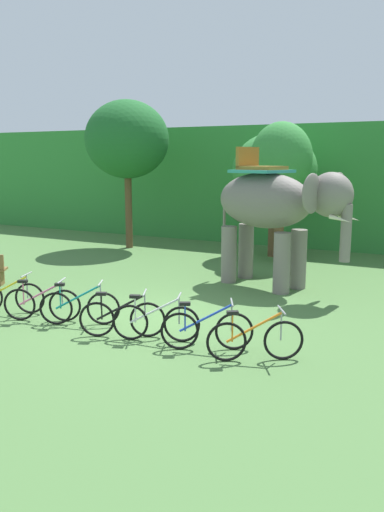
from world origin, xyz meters
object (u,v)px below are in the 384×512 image
object	(u,v)px
bike_yellow	(9,296)
bike_white	(156,322)
bike_black	(122,318)
bike_blue	(207,330)
elephant	(274,207)
tree_far_right	(274,170)
tree_right	(281,160)
tree_left	(127,140)
bike_pink	(42,304)
bike_teal	(79,307)
bike_orange	(255,339)

from	to	relation	value
bike_yellow	bike_white	distance (m)	3.95
bike_black	bike_blue	world-z (taller)	same
elephant	bike_yellow	world-z (taller)	elephant
bike_yellow	tree_far_right	bearing A→B (deg)	71.66
tree_right	bike_white	bearing A→B (deg)	-87.91
tree_right	bike_yellow	distance (m)	9.72
tree_far_right	bike_black	size ratio (longest dim) A/B	2.80
tree_left	elephant	xyz separation A→B (m)	(7.09, -3.56, -1.97)
tree_left	bike_pink	bearing A→B (deg)	-67.45
tree_right	bike_teal	size ratio (longest dim) A/B	3.01
tree_left	bike_white	bearing A→B (deg)	-53.37
bike_pink	bike_black	xyz separation A→B (m)	(2.13, -0.06, 0.00)
bike_black	bike_orange	distance (m)	2.75
elephant	bike_white	world-z (taller)	elephant
tree_far_right	bike_black	distance (m)	9.95
tree_left	bike_yellow	bearing A→B (deg)	-73.70
tree_far_right	bike_yellow	xyz separation A→B (m)	(-3.11, -9.40, -2.67)
bike_teal	tree_right	bearing A→B (deg)	79.04
tree_left	bike_black	world-z (taller)	tree_left
tree_left	bike_white	size ratio (longest dim) A/B	3.50
tree_right	elephant	size ratio (longest dim) A/B	1.10
bike_pink	bike_blue	size ratio (longest dim) A/B	1.02
bike_teal	bike_orange	world-z (taller)	same
tree_far_right	bike_white	bearing A→B (deg)	-84.98
elephant	tree_far_right	bearing A→B (deg)	108.49
tree_right	bike_black	size ratio (longest dim) A/B	2.99
bike_blue	tree_left	bearing A→B (deg)	131.00
tree_far_right	bike_white	size ratio (longest dim) A/B	2.70
bike_white	bike_orange	xyz separation A→B (m)	(2.04, -0.06, 0.00)
bike_teal	bike_orange	size ratio (longest dim) A/B	1.04
bike_blue	tree_far_right	bearing A→B (deg)	101.39
bike_pink	bike_white	xyz separation A→B (m)	(2.84, 0.04, 0.00)
tree_far_right	elephant	world-z (taller)	tree_far_right
bike_black	bike_white	world-z (taller)	same
elephant	bike_blue	size ratio (longest dim) A/B	2.73
bike_white	bike_orange	distance (m)	2.04
tree_left	bike_yellow	xyz separation A→B (m)	(2.52, -8.62, -3.79)
bike_orange	bike_yellow	bearing A→B (deg)	178.63
tree_left	tree_right	world-z (taller)	tree_left
bike_orange	tree_left	bearing A→B (deg)	134.15
bike_yellow	bike_blue	distance (m)	5.02
bike_teal	elephant	bearing A→B (deg)	62.91
tree_left	tree_far_right	bearing A→B (deg)	7.84
tree_left	bike_pink	distance (m)	10.20
tree_far_right	bike_yellow	bearing A→B (deg)	-108.34
tree_far_right	tree_left	bearing A→B (deg)	-172.16
bike_yellow	bike_pink	world-z (taller)	same
elephant	tree_right	bearing A→B (deg)	105.19
elephant	bike_teal	size ratio (longest dim) A/B	2.74
tree_right	bike_black	xyz separation A→B (m)	(-0.40, -8.67, -3.03)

